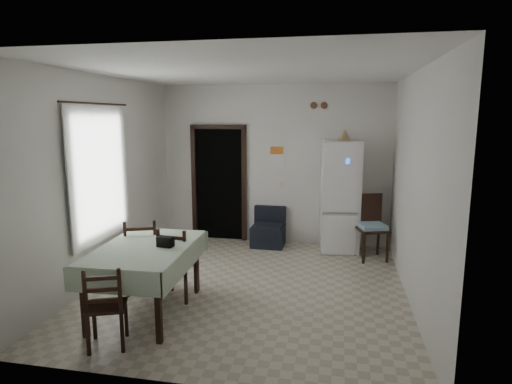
{
  "coord_description": "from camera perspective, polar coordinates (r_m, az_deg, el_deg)",
  "views": [
    {
      "loc": [
        1.17,
        -5.48,
        2.33
      ],
      "look_at": [
        0.0,
        0.5,
        1.25
      ],
      "focal_mm": 30.0,
      "sensor_mm": 36.0,
      "label": 1
    }
  ],
  "objects": [
    {
      "name": "doorway",
      "position": [
        8.34,
        -4.52,
        1.26
      ],
      "size": [
        1.06,
        0.52,
        2.22
      ],
      "color": "black",
      "rests_on": "ground"
    },
    {
      "name": "ceiling",
      "position": [
        5.64,
        -1.01,
        15.85
      ],
      "size": [
        4.2,
        4.5,
        0.02
      ],
      "primitive_type": null,
      "color": "white",
      "rests_on": "ground"
    },
    {
      "name": "corner_chair",
      "position": [
        7.27,
        15.21,
        -4.62
      ],
      "size": [
        0.58,
        0.58,
        1.07
      ],
      "primitive_type": null,
      "rotation": [
        0.0,
        0.0,
        0.3
      ],
      "color": "black",
      "rests_on": "ground"
    },
    {
      "name": "vent_right",
      "position": [
        7.73,
        9.08,
        11.34
      ],
      "size": [
        0.12,
        0.03,
        0.12
      ],
      "primitive_type": "cylinder",
      "rotation": [
        1.57,
        0.0,
        0.0
      ],
      "color": "brown",
      "rests_on": "ground"
    },
    {
      "name": "curtain_rod",
      "position": [
        6.18,
        -20.53,
        11.0
      ],
      "size": [
        0.02,
        1.6,
        0.02
      ],
      "primitive_type": "cylinder",
      "rotation": [
        1.57,
        0.0,
        0.0
      ],
      "color": "black",
      "rests_on": "ground"
    },
    {
      "name": "emergency_light",
      "position": [
        7.7,
        12.65,
        11.45
      ],
      "size": [
        0.25,
        0.07,
        0.09
      ],
      "primitive_type": "cube",
      "color": "white",
      "rests_on": "ground"
    },
    {
      "name": "light_switch",
      "position": [
        7.89,
        3.49,
        1.06
      ],
      "size": [
        0.08,
        0.02,
        0.12
      ],
      "primitive_type": "cube",
      "color": "beige",
      "rests_on": "ground"
    },
    {
      "name": "ground",
      "position": [
        6.07,
        -0.93,
        -12.52
      ],
      "size": [
        4.5,
        4.5,
        0.0
      ],
      "primitive_type": "plane",
      "color": "#C0B59D",
      "rests_on": "ground"
    },
    {
      "name": "dining_chair_near_head",
      "position": [
        4.74,
        -19.3,
        -14.05
      ],
      "size": [
        0.49,
        0.49,
        0.88
      ],
      "primitive_type": null,
      "rotation": [
        0.0,
        0.0,
        3.51
      ],
      "color": "black",
      "rests_on": "ground"
    },
    {
      "name": "fridge",
      "position": [
        7.54,
        11.14,
        -0.59
      ],
      "size": [
        0.7,
        0.7,
        1.93
      ],
      "primitive_type": null,
      "rotation": [
        0.0,
        0.0,
        0.13
      ],
      "color": "white",
      "rests_on": "ground"
    },
    {
      "name": "navy_seat",
      "position": [
        7.77,
        1.63,
        -4.72
      ],
      "size": [
        0.59,
        0.57,
        0.7
      ],
      "primitive_type": null,
      "rotation": [
        0.0,
        0.0,
        -0.02
      ],
      "color": "black",
      "rests_on": "ground"
    },
    {
      "name": "calendar_image",
      "position": [
        7.82,
        2.8,
        5.57
      ],
      "size": [
        0.24,
        0.01,
        0.14
      ],
      "primitive_type": "cube",
      "color": "orange",
      "rests_on": "ground"
    },
    {
      "name": "curtain",
      "position": [
        6.23,
        -20.07,
        2.24
      ],
      "size": [
        0.02,
        1.45,
        1.85
      ],
      "primitive_type": "cube",
      "color": "silver",
      "rests_on": "ground"
    },
    {
      "name": "wall_left",
      "position": [
        6.44,
        -19.56,
        1.61
      ],
      "size": [
        0.02,
        4.5,
        2.9
      ],
      "primitive_type": null,
      "color": "silver",
      "rests_on": "ground"
    },
    {
      "name": "dining_table",
      "position": [
        5.38,
        -14.36,
        -11.19
      ],
      "size": [
        1.1,
        1.62,
        0.82
      ],
      "primitive_type": null,
      "rotation": [
        0.0,
        0.0,
        0.04
      ],
      "color": "#A5BA9F",
      "rests_on": "ground"
    },
    {
      "name": "wall_front",
      "position": [
        3.55,
        -8.56,
        -4.45
      ],
      "size": [
        4.2,
        0.02,
        2.9
      ],
      "primitive_type": null,
      "color": "silver",
      "rests_on": "ground"
    },
    {
      "name": "black_bag",
      "position": [
        5.16,
        -11.99,
        -6.49
      ],
      "size": [
        0.2,
        0.13,
        0.12
      ],
      "primitive_type": "cube",
      "rotation": [
        0.0,
        0.0,
        -0.11
      ],
      "color": "black",
      "rests_on": "dining_table"
    },
    {
      "name": "tan_cone",
      "position": [
        7.41,
        11.73,
        7.47
      ],
      "size": [
        0.27,
        0.27,
        0.2
      ],
      "primitive_type": "cone",
      "rotation": [
        0.0,
        0.0,
        0.13
      ],
      "color": "tan",
      "rests_on": "fridge"
    },
    {
      "name": "wall_back",
      "position": [
        7.87,
        2.44,
        3.62
      ],
      "size": [
        4.2,
        0.02,
        2.9
      ],
      "primitive_type": null,
      "color": "silver",
      "rests_on": "ground"
    },
    {
      "name": "dining_chair_far_left",
      "position": [
        5.99,
        -14.9,
        -8.06
      ],
      "size": [
        0.56,
        0.56,
        1.01
      ],
      "primitive_type": null,
      "rotation": [
        0.0,
        0.0,
        3.5
      ],
      "color": "black",
      "rests_on": "ground"
    },
    {
      "name": "wall_right",
      "position": [
        5.63,
        20.43,
        0.41
      ],
      "size": [
        0.02,
        4.5,
        2.9
      ],
      "primitive_type": null,
      "color": "silver",
      "rests_on": "ground"
    },
    {
      "name": "dining_chair_far_right",
      "position": [
        5.67,
        -10.37,
        -9.22
      ],
      "size": [
        0.43,
        0.43,
        0.95
      ],
      "primitive_type": null,
      "rotation": [
        0.0,
        0.0,
        3.1
      ],
      "color": "black",
      "rests_on": "ground"
    },
    {
      "name": "window_recess",
      "position": [
        6.29,
        -20.93,
        2.25
      ],
      "size": [
        0.1,
        1.2,
        1.6
      ],
      "primitive_type": "cube",
      "color": "silver",
      "rests_on": "ground"
    },
    {
      "name": "calendar",
      "position": [
        7.83,
        2.8,
        4.84
      ],
      "size": [
        0.28,
        0.02,
        0.4
      ],
      "primitive_type": "cube",
      "color": "white",
      "rests_on": "ground"
    },
    {
      "name": "vent_left",
      "position": [
        7.74,
        7.72,
        11.37
      ],
      "size": [
        0.12,
        0.03,
        0.12
      ],
      "primitive_type": "cylinder",
      "rotation": [
        1.57,
        0.0,
        0.0
      ],
      "color": "brown",
      "rests_on": "ground"
    }
  ]
}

